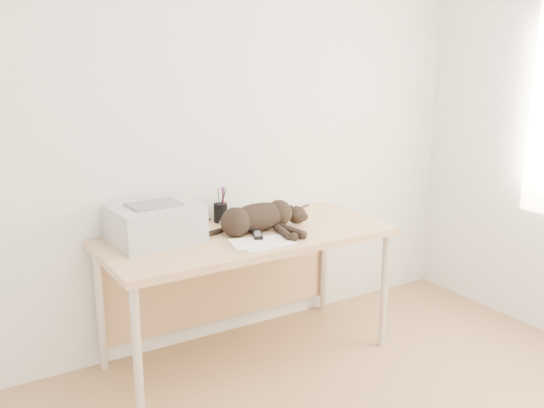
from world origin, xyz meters
TOP-DOWN VIEW (x-y plane):
  - wall_back at (0.00, 1.75)m, footprint 3.50×0.00m
  - desk at (0.00, 1.48)m, footprint 1.60×0.70m
  - printer at (-0.47, 1.53)m, footprint 0.45×0.39m
  - papers at (-0.02, 1.20)m, footprint 0.33×0.26m
  - cat at (0.07, 1.40)m, footprint 0.73×0.33m
  - mug at (0.19, 1.67)m, footprint 0.13×0.13m
  - pen_cup at (-0.02, 1.68)m, footprint 0.08×0.08m
  - remote_grey at (0.00, 1.54)m, footprint 0.11×0.21m
  - remote_black at (0.02, 1.32)m, footprint 0.11×0.17m
  - mouse at (0.50, 1.67)m, footprint 0.08×0.12m
  - cable_tangle at (0.00, 1.70)m, footprint 1.36×0.09m

SIDE VIEW (x-z plane):
  - desk at x=0.00m, z-range 0.24..0.98m
  - papers at x=-0.02m, z-range 0.74..0.75m
  - cable_tangle at x=0.00m, z-range 0.74..0.75m
  - remote_black at x=0.02m, z-range 0.74..0.76m
  - remote_grey at x=0.00m, z-range 0.74..0.76m
  - mouse at x=0.50m, z-range 0.74..0.78m
  - mug at x=0.19m, z-range 0.74..0.83m
  - pen_cup at x=-0.02m, z-range 0.69..0.90m
  - cat at x=0.07m, z-range 0.73..0.90m
  - printer at x=-0.47m, z-range 0.74..0.94m
  - wall_back at x=0.00m, z-range -0.45..3.05m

